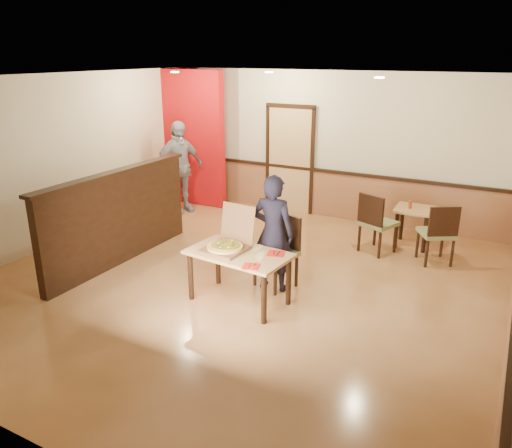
{
  "coord_description": "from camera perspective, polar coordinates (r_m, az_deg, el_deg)",
  "views": [
    {
      "loc": [
        3.26,
        -5.58,
        3.11
      ],
      "look_at": [
        0.28,
        0.0,
        0.92
      ],
      "focal_mm": 35.0,
      "sensor_mm": 36.0,
      "label": 1
    }
  ],
  "objects": [
    {
      "name": "pizza_box",
      "position": [
        6.44,
        -3.28,
        -2.34
      ],
      "size": [
        0.55,
        0.63,
        0.54
      ],
      "rotation": [
        0.0,
        0.0,
        -0.07
      ],
      "color": "brown",
      "rests_on": "main_table"
    },
    {
      "name": "side_table",
      "position": [
        8.72,
        17.6,
        0.68
      ],
      "size": [
        0.63,
        0.63,
        0.66
      ],
      "rotation": [
        0.0,
        0.0,
        0.03
      ],
      "color": "tan",
      "rests_on": "floor"
    },
    {
      "name": "spot_c",
      "position": [
        7.33,
        13.92,
        15.94
      ],
      "size": [
        0.14,
        0.14,
        0.02
      ],
      "primitive_type": "cylinder",
      "color": "beige",
      "rests_on": "ceiling"
    },
    {
      "name": "booth_partition",
      "position": [
        7.89,
        -15.47,
        0.84
      ],
      "size": [
        0.2,
        3.1,
        1.44
      ],
      "color": "black",
      "rests_on": "floor"
    },
    {
      "name": "floor",
      "position": [
        7.18,
        -1.98,
        -6.65
      ],
      "size": [
        7.0,
        7.0,
        0.0
      ],
      "primitive_type": "plane",
      "color": "#C0834B",
      "rests_on": "ground"
    },
    {
      "name": "main_table",
      "position": [
        6.4,
        -1.97,
        -4.14
      ],
      "size": [
        1.37,
        0.86,
        0.7
      ],
      "rotation": [
        0.0,
        0.0,
        -0.09
      ],
      "color": "tan",
      "rests_on": "floor"
    },
    {
      "name": "diner",
      "position": [
        6.7,
        1.96,
        -1.07
      ],
      "size": [
        0.62,
        0.43,
        1.61
      ],
      "primitive_type": "imported",
      "rotation": [
        0.0,
        0.0,
        3.22
      ],
      "color": "black",
      "rests_on": "floor"
    },
    {
      "name": "pizza",
      "position": [
        6.4,
        -3.56,
        -2.62
      ],
      "size": [
        0.6,
        0.6,
        0.03
      ],
      "primitive_type": "cylinder",
      "rotation": [
        0.0,
        0.0,
        -0.37
      ],
      "color": "#F3C058",
      "rests_on": "pizza_box"
    },
    {
      "name": "wainscot_back",
      "position": [
        9.98,
        8.01,
        3.41
      ],
      "size": [
        7.0,
        0.04,
        0.9
      ],
      "primitive_type": "cube",
      "color": "#925D3A",
      "rests_on": "floor"
    },
    {
      "name": "spot_b",
      "position": [
        9.05,
        1.5,
        16.96
      ],
      "size": [
        0.14,
        0.14,
        0.02
      ],
      "primitive_type": "cylinder",
      "color": "beige",
      "rests_on": "ceiling"
    },
    {
      "name": "side_chair_right",
      "position": [
        8.07,
        20.14,
        -0.82
      ],
      "size": [
        0.66,
        0.66,
        0.97
      ],
      "rotation": [
        0.0,
        0.0,
        3.68
      ],
      "color": "olive",
      "rests_on": "floor"
    },
    {
      "name": "wall_left",
      "position": [
        8.93,
        -22.06,
        6.63
      ],
      "size": [
        0.0,
        7.0,
        7.0
      ],
      "primitive_type": "plane",
      "rotation": [
        1.57,
        0.0,
        1.57
      ],
      "color": "beige",
      "rests_on": "floor"
    },
    {
      "name": "napkin_near",
      "position": [
        5.95,
        -0.56,
        -4.85
      ],
      "size": [
        0.24,
        0.24,
        0.01
      ],
      "rotation": [
        0.0,
        0.0,
        0.27
      ],
      "color": "red",
      "rests_on": "main_table"
    },
    {
      "name": "wall_back",
      "position": [
        9.8,
        8.33,
        8.81
      ],
      "size": [
        7.0,
        0.0,
        7.0
      ],
      "primitive_type": "plane",
      "rotation": [
        1.57,
        0.0,
        0.0
      ],
      "color": "beige",
      "rests_on": "floor"
    },
    {
      "name": "side_chair_left",
      "position": [
        8.22,
        13.53,
        0.34
      ],
      "size": [
        0.65,
        0.65,
        1.0
      ],
      "rotation": [
        0.0,
        0.0,
        2.75
      ],
      "color": "olive",
      "rests_on": "floor"
    },
    {
      "name": "spot_a",
      "position": [
        9.25,
        -9.27,
        16.78
      ],
      "size": [
        0.14,
        0.14,
        0.02
      ],
      "primitive_type": "cylinder",
      "color": "beige",
      "rests_on": "ceiling"
    },
    {
      "name": "back_door",
      "position": [
        10.12,
        3.88,
        7.27
      ],
      "size": [
        0.9,
        0.06,
        2.1
      ],
      "primitive_type": "cube",
      "color": "tan",
      "rests_on": "wall_back"
    },
    {
      "name": "passerby",
      "position": [
        10.17,
        -8.81,
        6.42
      ],
      "size": [
        0.83,
        1.17,
        1.85
      ],
      "primitive_type": "imported",
      "rotation": [
        0.0,
        0.0,
        1.18
      ],
      "color": "gray",
      "rests_on": "floor"
    },
    {
      "name": "condiment",
      "position": [
        8.62,
        17.21,
        2.15
      ],
      "size": [
        0.05,
        0.05,
        0.14
      ],
      "primitive_type": "cylinder",
      "color": "#99411B",
      "rests_on": "side_table"
    },
    {
      "name": "ceiling",
      "position": [
        6.47,
        -2.28,
        16.29
      ],
      "size": [
        7.0,
        7.0,
        0.0
      ],
      "primitive_type": "plane",
      "rotation": [
        3.14,
        0.0,
        0.0
      ],
      "color": "black",
      "rests_on": "wall_back"
    },
    {
      "name": "chair_rail_back",
      "position": [
        9.85,
        8.1,
        6.02
      ],
      "size": [
        7.0,
        0.06,
        0.06
      ],
      "primitive_type": "cube",
      "color": "black",
      "rests_on": "wall_back"
    },
    {
      "name": "diner_chair",
      "position": [
        6.9,
        2.73,
        -2.76
      ],
      "size": [
        0.64,
        0.64,
        1.0
      ],
      "rotation": [
        0.0,
        0.0,
        -0.35
      ],
      "color": "olive",
      "rests_on": "floor"
    },
    {
      "name": "napkin_far",
      "position": [
        6.32,
        2.29,
        -3.4
      ],
      "size": [
        0.27,
        0.27,
        0.01
      ],
      "rotation": [
        0.0,
        0.0,
        0.27
      ],
      "color": "red",
      "rests_on": "main_table"
    },
    {
      "name": "red_accent_panel",
      "position": [
        10.7,
        -7.57,
        9.7
      ],
      "size": [
        1.6,
        0.2,
        2.78
      ],
      "primitive_type": "cube",
      "color": "#AD0C10",
      "rests_on": "floor"
    }
  ]
}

